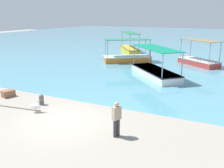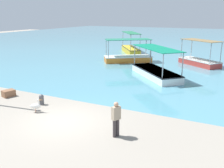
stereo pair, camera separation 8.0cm
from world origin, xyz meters
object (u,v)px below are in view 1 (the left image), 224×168
(fishing_boat_far_right, at_px, (198,61))
(fishing_boat_far_left, at_px, (155,71))
(fishing_boat_outer, at_px, (127,57))
(fishing_boat_center, at_px, (130,49))
(pelican, at_px, (36,106))
(mooring_bollard, at_px, (41,99))
(cargo_crate, at_px, (8,93))
(fisherman_standing, at_px, (117,118))

(fishing_boat_far_right, xyz_separation_m, fishing_boat_far_left, (-2.79, -7.20, -0.00))
(fishing_boat_outer, height_order, fishing_boat_far_right, fishing_boat_far_right)
(fishing_boat_center, bearing_deg, pelican, -81.32)
(mooring_bollard, bearing_deg, fishing_boat_center, 97.67)
(pelican, bearing_deg, fishing_boat_far_right, 70.49)
(fishing_boat_center, height_order, mooring_bollard, fishing_boat_center)
(fishing_boat_outer, distance_m, pelican, 16.80)
(fishing_boat_far_left, distance_m, mooring_bollard, 10.91)
(fishing_boat_outer, height_order, cargo_crate, fishing_boat_outer)
(fishing_boat_outer, relative_size, fishing_boat_far_right, 1.15)
(fishing_boat_far_right, bearing_deg, fishing_boat_center, 154.77)
(fishing_boat_far_left, bearing_deg, fisherman_standing, -81.93)
(mooring_bollard, bearing_deg, fishing_boat_far_left, 66.91)
(fishing_boat_outer, bearing_deg, fishing_boat_center, 109.30)
(pelican, bearing_deg, cargo_crate, 159.86)
(fishing_boat_outer, bearing_deg, fishing_boat_far_right, 11.62)
(fishing_boat_outer, relative_size, fishing_boat_center, 0.93)
(fishing_boat_far_left, xyz_separation_m, pelican, (-3.71, -11.15, -0.14))
(fishing_boat_center, xyz_separation_m, mooring_bollard, (2.96, -21.97, -0.24))
(mooring_bollard, bearing_deg, cargo_crate, 175.48)
(fishing_boat_outer, xyz_separation_m, fisherman_standing, (6.69, -17.38, 0.38))
(fishing_boat_outer, distance_m, cargo_crate, 15.58)
(fishing_boat_outer, relative_size, pelican, 6.96)
(fishing_boat_far_right, height_order, cargo_crate, fishing_boat_far_right)
(pelican, distance_m, cargo_crate, 3.95)
(pelican, height_order, cargo_crate, pelican)
(cargo_crate, bearing_deg, pelican, -20.14)
(mooring_bollard, relative_size, cargo_crate, 0.83)
(fishing_boat_outer, bearing_deg, fishing_boat_far_left, -48.11)
(pelican, relative_size, fisherman_standing, 0.47)
(fishing_boat_far_right, relative_size, fishing_boat_center, 0.81)
(fishing_boat_outer, relative_size, fishing_boat_far_left, 0.94)
(pelican, bearing_deg, mooring_bollard, 116.99)
(fisherman_standing, bearing_deg, cargo_crate, 167.65)
(pelican, height_order, fisherman_standing, fisherman_standing)
(fishing_boat_far_right, distance_m, cargo_crate, 19.82)
(fishing_boat_center, distance_m, fisherman_standing, 25.33)
(fishing_boat_far_left, relative_size, fisherman_standing, 3.52)
(fishing_boat_far_right, xyz_separation_m, fishing_boat_center, (-10.02, 4.72, 0.07))
(cargo_crate, bearing_deg, fishing_boat_far_left, 52.86)
(fishing_boat_outer, height_order, mooring_bollard, fishing_boat_outer)
(mooring_bollard, bearing_deg, fisherman_standing, -16.32)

